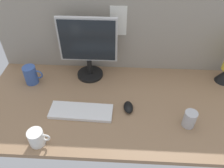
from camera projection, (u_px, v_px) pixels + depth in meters
The scene contains 8 objects.
ground_plane at pixel (127, 103), 140.32cm from camera, with size 180.00×80.00×3.00cm, color #8C6B4C.
cubicle_wall_back at pixel (129, 32), 149.01cm from camera, with size 180.00×5.50×55.05cm.
monitor at pixel (88, 46), 143.55cm from camera, with size 37.58×18.00×43.16cm.
keyboard at pixel (81, 111), 131.75cm from camera, with size 37.00×13.00×2.00cm, color silver.
mouse at pixel (128, 107), 133.38cm from camera, with size 5.60×9.60×3.40cm, color black.
mug_steel at pixel (190, 119), 122.29cm from camera, with size 7.02×7.02×10.10cm.
mug_ceramic_blue at pixel (31, 75), 148.63cm from camera, with size 12.57×8.45×12.81cm.
mug_ceramic_white at pixel (37, 138), 113.82cm from camera, with size 11.35×8.07×9.01cm.
Camera 1 is at (-4.36, -97.30, 100.67)cm, focal length 35.78 mm.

